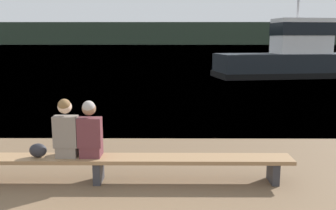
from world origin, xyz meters
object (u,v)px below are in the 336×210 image
object	(u,v)px
tugboat_red	(295,59)
bench_main	(98,161)
shopping_bag	(38,150)
person_left	(66,130)
person_right	(90,131)

from	to	relation	value
tugboat_red	bench_main	bearing A→B (deg)	143.62
shopping_bag	tugboat_red	xyz separation A→B (m)	(10.08, 17.93, 0.60)
bench_main	person_left	size ratio (longest dim) A/B	6.55
bench_main	person_right	world-z (taller)	person_right
person_right	shopping_bag	distance (m)	0.93
person_left	bench_main	bearing A→B (deg)	0.17
shopping_bag	person_left	bearing A→B (deg)	1.35
bench_main	shopping_bag	xyz separation A→B (m)	(-0.99, -0.01, 0.19)
person_right	shopping_bag	bearing A→B (deg)	-179.22
bench_main	person_left	xyz separation A→B (m)	(-0.51, -0.00, 0.53)
shopping_bag	person_right	bearing A→B (deg)	0.78
tugboat_red	person_left	bearing A→B (deg)	142.33
bench_main	tugboat_red	world-z (taller)	tugboat_red
tugboat_red	shopping_bag	bearing A→B (deg)	141.17
bench_main	tugboat_red	size ratio (longest dim) A/B	0.63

